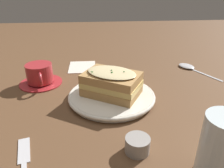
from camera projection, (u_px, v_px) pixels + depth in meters
ground_plane at (112, 102)px, 0.59m from camera, size 2.40×2.40×0.00m
dinner_plate at (112, 96)px, 0.60m from camera, size 0.24×0.24×0.02m
sandwich at (111, 83)px, 0.58m from camera, size 0.16×0.18×0.07m
teacup_with_saucer at (40, 75)px, 0.68m from camera, size 0.14×0.13×0.06m
water_glass at (221, 149)px, 0.34m from camera, size 0.07×0.07×0.12m
fork at (24, 163)px, 0.40m from camera, size 0.19×0.06×0.00m
spoon at (188, 67)px, 0.81m from camera, size 0.17×0.11×0.01m
napkin at (82, 67)px, 0.82m from camera, size 0.12×0.10×0.00m
condiment_pot at (137, 145)px, 0.42m from camera, size 0.05×0.05×0.03m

